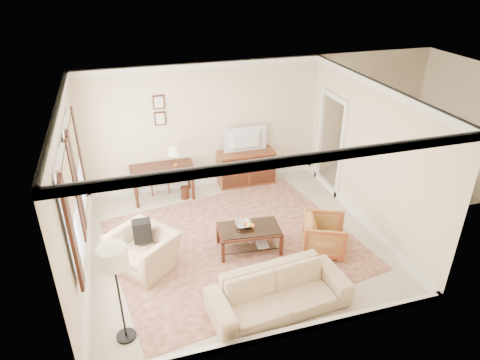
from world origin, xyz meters
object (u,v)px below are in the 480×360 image
writing_desk (162,172)px  striped_armchair (324,234)px  tv (247,133)px  club_armchair (143,245)px  sofa (279,287)px  coffee_table (249,233)px  sideboard (246,168)px

writing_desk → striped_armchair: bearing=-47.6°
tv → writing_desk: bearing=4.1°
club_armchair → tv: bearing=93.2°
club_armchair → sofa: club_armchair is taller
coffee_table → sofa: size_ratio=0.55×
tv → club_armchair: bearing=43.0°
striped_armchair → tv: bearing=35.4°
writing_desk → club_armchair: (-0.65, -2.33, -0.19)m
coffee_table → striped_armchair: striped_armchair is taller
writing_desk → sideboard: sideboard is taller
sideboard → striped_armchair: 3.04m
club_armchair → coffee_table: bearing=48.5°
sideboard → striped_armchair: size_ratio=1.73×
tv → sofa: bearing=79.6°
writing_desk → sideboard: bearing=4.7°
tv → striped_armchair: tv is taller
tv → coffee_table: bearing=73.8°
sideboard → club_armchair: 3.64m
tv → coffee_table: 2.79m
coffee_table → sofa: sofa is taller
sofa → striped_armchair: bearing=35.0°
striped_armchair → sofa: (-1.34, -1.14, 0.04)m
coffee_table → club_armchair: (-1.92, 0.05, 0.09)m
striped_armchair → club_armchair: club_armchair is taller
coffee_table → sideboard: bearing=74.0°
tv → sofa: (-0.75, -4.11, -0.88)m
club_armchair → sofa: 2.51m
writing_desk → coffee_table: (1.26, -2.38, -0.29)m
tv → striped_armchair: 3.16m
coffee_table → club_armchair: club_armchair is taller
club_armchair → sofa: (1.90, -1.64, -0.04)m
striped_armchair → sofa: 1.76m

